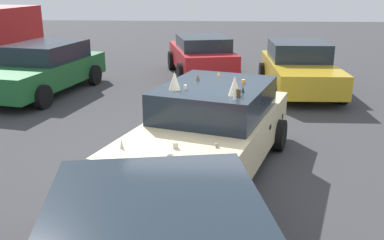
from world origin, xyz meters
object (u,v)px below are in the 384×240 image
at_px(parked_sedan_near_right, 43,68).
at_px(parked_sedan_row_back_far, 299,68).
at_px(art_car_decorated, 211,129).
at_px(parked_sedan_near_left, 202,55).

relative_size(parked_sedan_near_right, parked_sedan_row_back_far, 1.11).
bearing_deg(art_car_decorated, parked_sedan_near_left, -158.55).
bearing_deg(parked_sedan_near_right, parked_sedan_row_back_far, 106.99).
relative_size(art_car_decorated, parked_sedan_near_right, 1.00).
height_order(art_car_decorated, parked_sedan_near_left, art_car_decorated).
bearing_deg(art_car_decorated, parked_sedan_row_back_far, 174.93).
height_order(art_car_decorated, parked_sedan_near_right, art_car_decorated).
bearing_deg(parked_sedan_near_left, art_car_decorated, 170.32).
distance_m(parked_sedan_near_left, parked_sedan_row_back_far, 3.57).
bearing_deg(parked_sedan_near_right, art_car_decorated, 55.51).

